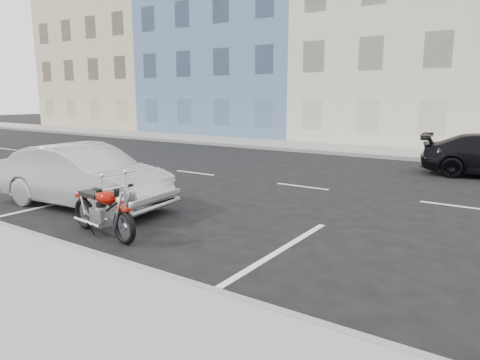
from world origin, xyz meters
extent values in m
plane|color=black|center=(0.00, 0.00, 0.00)|extent=(120.00, 120.00, 0.00)
cube|color=gray|center=(-5.00, 8.70, 0.07)|extent=(80.00, 3.40, 0.15)
cube|color=gray|center=(-5.00, -7.00, 0.08)|extent=(80.00, 0.12, 0.16)
cube|color=gray|center=(-5.00, 7.00, 0.08)|extent=(80.00, 0.12, 0.16)
cube|color=#C8B190|center=(-26.00, 16.30, 6.00)|extent=(12.00, 12.00, 12.00)
cube|color=slate|center=(-14.00, 16.30, 6.50)|extent=(12.00, 12.00, 13.00)
cube|color=beige|center=(-2.00, 16.30, 5.75)|extent=(12.00, 12.00, 11.50)
torus|color=black|center=(-1.71, -6.28, 0.30)|extent=(0.63, 0.18, 0.62)
torus|color=black|center=(-3.05, -6.10, 0.30)|extent=(0.63, 0.18, 0.62)
cube|color=#850C04|center=(-1.71, -6.28, 0.62)|extent=(0.33, 0.16, 0.05)
cube|color=#850C04|center=(-3.09, -6.10, 0.64)|extent=(0.30, 0.18, 0.06)
cube|color=gray|center=(-2.42, -6.18, 0.35)|extent=(0.42, 0.33, 0.32)
ellipsoid|color=#850C04|center=(-2.24, -6.21, 0.74)|extent=(0.56, 0.38, 0.25)
cube|color=black|center=(-2.73, -6.15, 0.73)|extent=(0.60, 0.31, 0.08)
cylinder|color=silver|center=(-1.92, -6.25, 0.96)|extent=(0.12, 0.65, 0.03)
sphere|color=silver|center=(-1.79, -6.27, 0.76)|extent=(0.16, 0.16, 0.16)
cylinder|color=silver|center=(-2.74, -6.27, 0.20)|extent=(0.89, 0.19, 0.07)
cylinder|color=silver|center=(-2.71, -6.02, 0.20)|extent=(0.89, 0.19, 0.07)
cylinder|color=silver|center=(-1.76, -6.27, 0.58)|extent=(0.36, 0.09, 0.74)
cylinder|color=black|center=(-2.22, -6.21, 0.51)|extent=(0.75, 0.14, 0.46)
imported|color=#A2A5AA|center=(-5.21, -4.91, 0.73)|extent=(4.52, 1.92, 1.45)
camera|label=1|loc=(3.25, -10.96, 2.53)|focal=32.00mm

